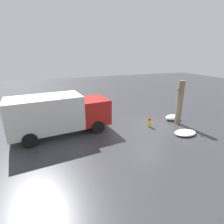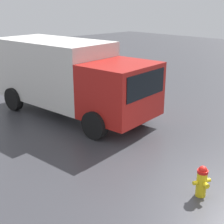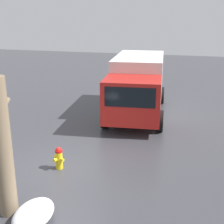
{
  "view_description": "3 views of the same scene",
  "coord_description": "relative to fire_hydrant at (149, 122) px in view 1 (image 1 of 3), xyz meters",
  "views": [
    {
      "loc": [
        7.03,
        10.54,
        5.42
      ],
      "look_at": [
        2.56,
        -1.29,
        1.1
      ],
      "focal_mm": 28.0,
      "sensor_mm": 36.0,
      "label": 1
    },
    {
      "loc": [
        -2.91,
        5.54,
        4.06
      ],
      "look_at": [
        3.65,
        -0.79,
        0.86
      ],
      "focal_mm": 50.0,
      "sensor_mm": 36.0,
      "label": 2
    },
    {
      "loc": [
        -8.21,
        -4.03,
        4.74
      ],
      "look_at": [
        3.41,
        -0.8,
        0.93
      ],
      "focal_mm": 50.0,
      "sensor_mm": 36.0,
      "label": 3
    }
  ],
  "objects": [
    {
      "name": "ground_plane",
      "position": [
        0.0,
        -0.0,
        -0.38
      ],
      "size": [
        60.0,
        60.0,
        0.0
      ],
      "primitive_type": "plane",
      "color": "#38383D"
    },
    {
      "name": "fire_hydrant",
      "position": [
        0.0,
        0.0,
        0.0
      ],
      "size": [
        0.35,
        0.43,
        0.73
      ],
      "rotation": [
        0.0,
        0.0,
        2.72
      ],
      "color": "yellow",
      "rests_on": "ground_plane"
    },
    {
      "name": "tree_trunk",
      "position": [
        -2.47,
        0.21,
        1.36
      ],
      "size": [
        0.68,
        0.44,
        3.45
      ],
      "color": "#7F6B51",
      "rests_on": "ground_plane"
    },
    {
      "name": "delivery_truck",
      "position": [
        6.47,
        -1.25,
        1.13
      ],
      "size": [
        6.85,
        3.16,
        2.74
      ],
      "rotation": [
        0.0,
        0.0,
        1.68
      ],
      "color": "red",
      "rests_on": "ground_plane"
    },
    {
      "name": "snow_pile_by_hydrant",
      "position": [
        -1.64,
        2.02,
        -0.26
      ],
      "size": [
        1.6,
        1.09,
        0.24
      ],
      "color": "white",
      "rests_on": "ground_plane"
    },
    {
      "name": "snow_pile_curbside",
      "position": [
        -2.65,
        -0.56,
        -0.16
      ],
      "size": [
        1.3,
        0.87,
        0.43
      ],
      "color": "white",
      "rests_on": "ground_plane"
    }
  ]
}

